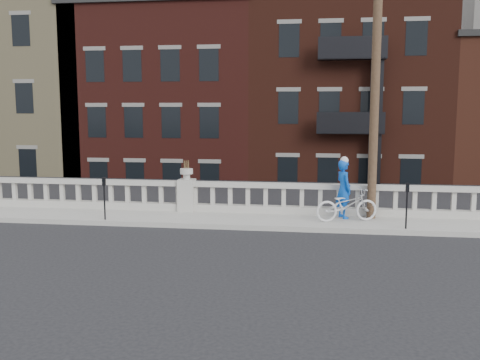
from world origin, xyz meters
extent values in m
plane|color=black|center=(0.00, 0.00, 0.00)|extent=(120.00, 120.00, 0.00)
cube|color=#9A978F|center=(0.00, 3.00, 0.07)|extent=(32.00, 2.20, 0.15)
cube|color=#9A978F|center=(0.00, 3.95, 0.28)|extent=(28.00, 0.34, 0.25)
cube|color=#9A978F|center=(0.00, 3.95, 1.10)|extent=(28.00, 0.34, 0.16)
cube|color=#9A978F|center=(0.00, 3.95, 0.70)|extent=(0.55, 0.55, 1.10)
cylinder|color=#9A978F|center=(0.00, 3.95, 1.35)|extent=(0.24, 0.24, 0.20)
cylinder|color=#9A978F|center=(0.00, 3.95, 1.53)|extent=(0.44, 0.44, 0.18)
cube|color=#605E59|center=(0.00, 4.30, -2.42)|extent=(36.00, 0.50, 5.15)
cube|color=black|center=(0.00, 25.95, -5.25)|extent=(80.00, 44.00, 0.50)
cube|color=#595651|center=(-2.00, 8.45, -3.00)|extent=(16.00, 7.00, 4.00)
cube|color=tan|center=(-17.00, 20.95, 5.00)|extent=(18.00, 16.00, 20.00)
cube|color=#411712|center=(-4.00, 19.95, 2.00)|extent=(10.00, 14.00, 14.00)
cube|color=black|center=(-4.00, 19.95, 9.15)|extent=(10.30, 14.30, 0.30)
cube|color=#39170F|center=(6.00, 19.95, 2.75)|extent=(10.00, 14.00, 15.50)
cylinder|color=#422D1E|center=(6.20, 3.60, 5.15)|extent=(0.28, 0.28, 10.00)
cylinder|color=black|center=(-2.25, 2.15, 0.70)|extent=(0.05, 0.05, 1.10)
cube|color=black|center=(-2.25, 2.15, 1.38)|extent=(0.10, 0.08, 0.26)
cube|color=black|center=(-2.25, 2.10, 1.42)|extent=(0.06, 0.01, 0.08)
cylinder|color=black|center=(7.07, 2.15, 0.70)|extent=(0.05, 0.05, 1.10)
cube|color=black|center=(7.07, 2.15, 1.38)|extent=(0.10, 0.08, 0.26)
cube|color=black|center=(7.07, 2.10, 1.42)|extent=(0.06, 0.01, 0.08)
imported|color=silver|center=(5.38, 2.98, 0.67)|extent=(2.10, 1.26, 1.04)
imported|color=blue|center=(5.30, 3.49, 1.09)|extent=(0.70, 0.82, 1.89)
camera|label=1|loc=(4.39, -13.83, 3.69)|focal=40.00mm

